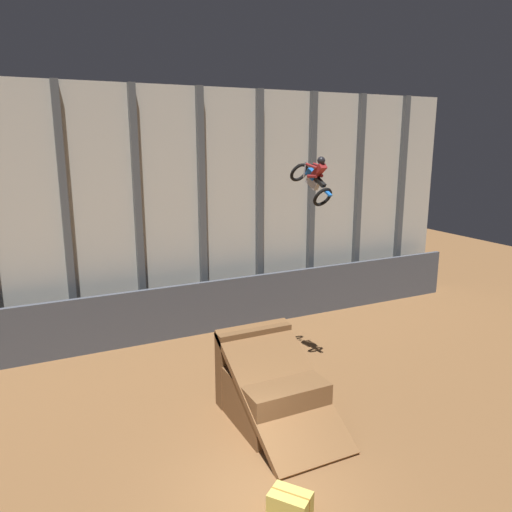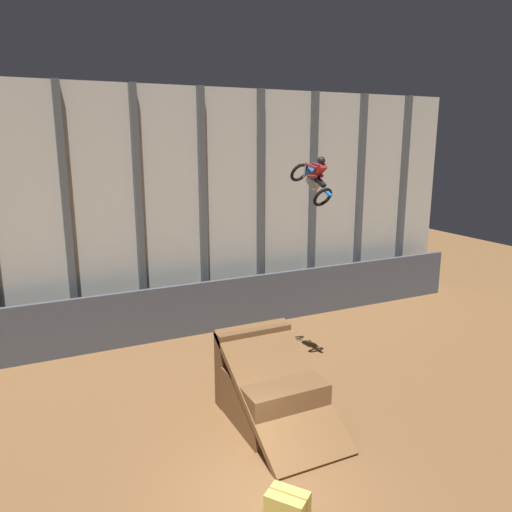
{
  "view_description": "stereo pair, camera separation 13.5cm",
  "coord_description": "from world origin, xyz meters",
  "views": [
    {
      "loc": [
        -4.57,
        -8.97,
        8.13
      ],
      "look_at": [
        2.72,
        5.83,
        4.25
      ],
      "focal_mm": 35.0,
      "sensor_mm": 36.0,
      "label": 1
    },
    {
      "loc": [
        -4.45,
        -9.03,
        8.13
      ],
      "look_at": [
        2.72,
        5.83,
        4.25
      ],
      "focal_mm": 35.0,
      "sensor_mm": 36.0,
      "label": 2
    }
  ],
  "objects": [
    {
      "name": "lower_barrier",
      "position": [
        0.0,
        10.08,
        1.13
      ],
      "size": [
        31.36,
        0.2,
        2.27
      ],
      "color": "#474C56",
      "rests_on": "ground_plane"
    },
    {
      "name": "arena_back_wall",
      "position": [
        0.0,
        11.34,
        5.13
      ],
      "size": [
        32.0,
        0.4,
        10.26
      ],
      "color": "beige",
      "rests_on": "ground_plane"
    },
    {
      "name": "rider_bike_solo",
      "position": [
        4.55,
        5.22,
        6.83
      ],
      "size": [
        1.0,
        1.87,
        1.7
      ],
      "rotation": [
        0.55,
        0.0,
        0.17
      ],
      "color": "black"
    },
    {
      "name": "ground_plane",
      "position": [
        0.0,
        0.0,
        0.0
      ],
      "size": [
        60.0,
        60.0,
        0.0
      ],
      "primitive_type": "plane",
      "color": "brown"
    },
    {
      "name": "hay_bale_trackside",
      "position": [
        0.27,
        -0.84,
        0.28
      ],
      "size": [
        1.02,
        1.08,
        0.57
      ],
      "rotation": [
        0.0,
        0.0,
        2.22
      ],
      "color": "#CCB751",
      "rests_on": "ground_plane"
    },
    {
      "name": "dirt_ramp",
      "position": [
        1.8,
        3.08,
        0.88
      ],
      "size": [
        2.44,
        4.21,
        2.57
      ],
      "color": "brown",
      "rests_on": "ground_plane"
    }
  ]
}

